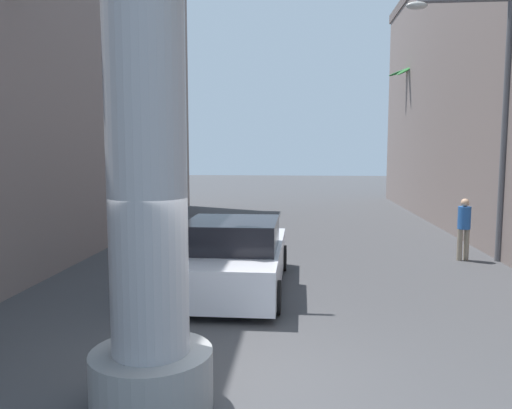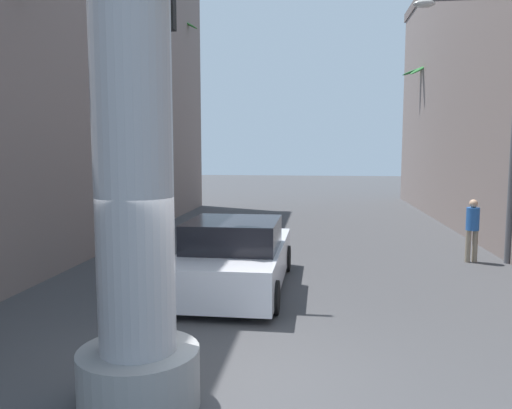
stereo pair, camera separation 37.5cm
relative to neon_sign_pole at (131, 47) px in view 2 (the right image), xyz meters
The scene contains 10 objects.
ground_plane 11.61m from the neon_sign_pole, 85.51° to the left, with size 85.72×85.72×0.00m, color #424244.
neon_sign_pole is the anchor object (origin of this frame).
street_lamp 10.79m from the neon_sign_pole, 51.66° to the left, with size 2.75×0.28×7.06m.
traffic_light_mast 6.11m from the neon_sign_pole, 129.32° to the left, with size 5.32×0.32×6.35m.
car_lead 6.18m from the neon_sign_pole, 86.60° to the left, with size 2.18×4.84×1.56m.
palm_tree_far_right 22.57m from the neon_sign_pole, 70.52° to the left, with size 2.47×2.57×7.34m.
palm_tree_mid_left 11.58m from the neon_sign_pole, 120.13° to the left, with size 3.52×3.17×8.76m.
palm_tree_far_left 19.65m from the neon_sign_pole, 105.59° to the left, with size 2.96×3.13×9.57m.
pedestrian_mid_right 10.98m from the neon_sign_pole, 53.81° to the left, with size 0.41×0.41×1.71m.
pedestrian_far_left 15.44m from the neon_sign_pole, 107.76° to the left, with size 0.47×0.47×1.77m.
Camera 2 is at (1.22, -6.23, 3.03)m, focal length 35.00 mm.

